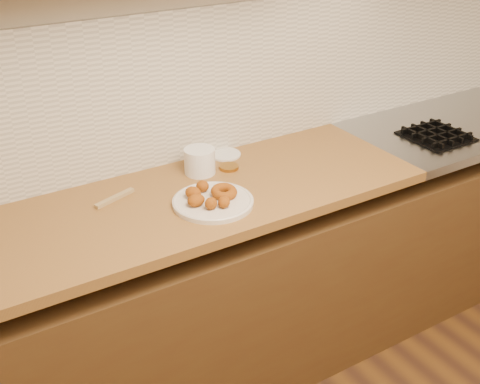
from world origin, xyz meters
The scene contains 12 objects.
wall_back centered at (0.00, 2.00, 1.35)m, with size 4.00×0.02×2.70m, color #C0AC91.
base_cabinet centered at (0.00, 1.69, 0.39)m, with size 3.60×0.60×0.77m, color #483116.
butcher_block centered at (-0.65, 1.69, 0.88)m, with size 2.30×0.62×0.04m, color brown.
stovetop centered at (1.15, 1.69, 0.88)m, with size 1.30×0.62×0.04m, color #9EA0A5.
backsplash centered at (0.00, 1.99, 1.20)m, with size 3.60×0.02×0.60m, color beige.
donut_plate centered at (-0.34, 1.59, 0.91)m, with size 0.29×0.29×0.02m, color silver.
ring_donut centered at (-0.29, 1.60, 0.93)m, with size 0.10×0.10×0.03m, color #974811.
fried_dough_chunks centered at (-0.38, 1.60, 0.94)m, with size 0.14×0.20×0.05m.
plastic_tub centered at (-0.26, 1.84, 0.95)m, with size 0.12×0.12×0.10m, color white.
tub_lid centered at (-0.10, 1.93, 0.90)m, with size 0.13×0.13×0.01m, color silver.
brass_jar_lid centered at (-0.15, 1.81, 0.91)m, with size 0.08×0.08×0.01m, color #9D6C25.
wooden_utensil centered at (-0.63, 1.80, 0.91)m, with size 0.17×0.02×0.01m, color #9E8454.
Camera 1 is at (-1.23, -0.04, 1.95)m, focal length 45.00 mm.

